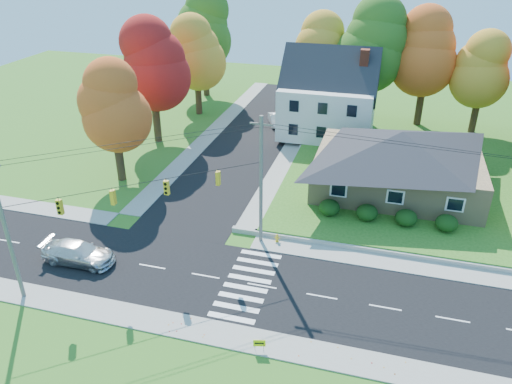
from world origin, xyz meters
TOP-DOWN VIEW (x-y plane):
  - ground at (0.00, 0.00)m, footprint 120.00×120.00m
  - road_main at (0.00, 0.00)m, footprint 90.00×8.00m
  - road_cross at (-8.00, 26.00)m, footprint 8.00×44.00m
  - sidewalk_north at (0.00, 5.00)m, footprint 90.00×2.00m
  - sidewalk_south at (0.00, -5.00)m, footprint 90.00×2.00m
  - lawn at (13.00, 21.00)m, footprint 30.00×30.00m
  - ranch_house at (8.00, 16.00)m, footprint 14.60×10.60m
  - colonial_house at (0.04, 28.00)m, footprint 10.40×8.40m
  - hedge_row at (7.50, 9.80)m, footprint 10.70×1.70m
  - traffic_infrastructure at (-0.15, 1.35)m, footprint 38.10×10.66m
  - tree_lot_0 at (-2.00, 34.00)m, footprint 6.72×6.72m
  - tree_lot_1 at (4.00, 33.00)m, footprint 7.84×7.84m
  - tree_lot_2 at (10.00, 34.00)m, footprint 7.28×7.28m
  - tree_lot_3 at (16.00, 33.00)m, footprint 6.16×6.16m
  - tree_west_0 at (-17.00, 12.00)m, footprint 6.16×6.16m
  - tree_west_1 at (-18.00, 22.00)m, footprint 7.28×7.28m
  - tree_west_2 at (-17.00, 32.00)m, footprint 6.72×6.72m
  - tree_west_3 at (-19.00, 40.00)m, footprint 7.84×7.84m
  - silver_sedan at (-13.21, -0.88)m, footprint 5.27×2.19m
  - white_car at (-6.52, 30.57)m, footprint 2.77×4.13m
  - fire_hydrant at (-0.28, 5.41)m, footprint 0.40×0.31m
  - yard_sign at (1.37, -5.67)m, footprint 0.68×0.19m

SIDE VIEW (x-z plane):
  - ground at x=0.00m, z-range 0.00..0.00m
  - road_main at x=0.00m, z-range 0.00..0.02m
  - road_cross at x=-8.00m, z-range 0.00..0.02m
  - sidewalk_north at x=0.00m, z-range 0.00..0.08m
  - sidewalk_south at x=0.00m, z-range 0.00..0.08m
  - lawn at x=13.00m, z-range 0.00..0.50m
  - fire_hydrant at x=-0.28m, z-range -0.02..0.69m
  - yard_sign at x=1.37m, z-range 0.19..1.05m
  - white_car at x=-6.52m, z-range 0.02..1.31m
  - silver_sedan at x=-13.21m, z-range 0.02..1.54m
  - hedge_row at x=7.50m, z-range 0.50..1.77m
  - ranch_house at x=8.00m, z-range 0.57..5.97m
  - colonial_house at x=0.04m, z-range -0.22..9.38m
  - traffic_infrastructure at x=-0.15m, z-range 0.15..10.15m
  - tree_west_0 at x=-17.00m, z-range 1.42..12.89m
  - tree_lot_3 at x=16.00m, z-range 1.92..13.39m
  - tree_west_2 at x=-17.00m, z-range 1.55..14.06m
  - tree_lot_0 at x=-2.00m, z-range 2.05..14.56m
  - tree_west_1 at x=-18.00m, z-range 1.68..15.24m
  - tree_lot_2 at x=10.00m, z-range 2.18..15.74m
  - tree_west_3 at x=-19.00m, z-range 1.81..16.41m
  - tree_lot_1 at x=4.00m, z-range 2.31..16.91m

